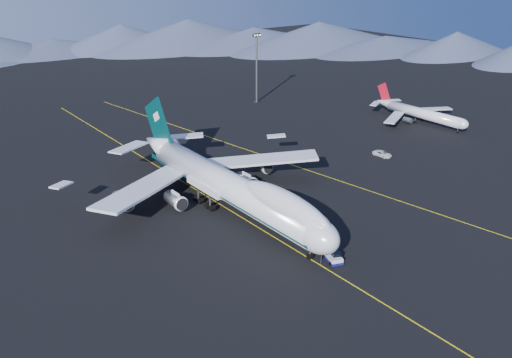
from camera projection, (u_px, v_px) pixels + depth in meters
ground at (230, 210)px, 125.55m from camera, size 500.00×500.00×0.00m
taxiway_line_main at (230, 210)px, 125.55m from camera, size 0.25×220.00×0.01m
taxiway_line_side at (303, 169)px, 149.56m from camera, size 28.08×198.09×0.01m
mountain_ridge at (506, 95)px, 200.32m from camera, size 374.91×567.11×12.00m
boeing_747 at (229, 186)px, 123.42m from camera, size 59.62×72.43×19.37m
pushback_tug at (333, 257)px, 104.94m from camera, size 3.74×5.08×1.99m
second_jet at (420, 113)px, 188.83m from camera, size 33.11×37.40×10.64m
service_van at (382, 154)px, 158.17m from camera, size 2.94×5.76×1.56m
floodlight_mast at (257, 68)px, 210.70m from camera, size 3.14×2.36×25.43m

